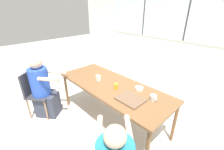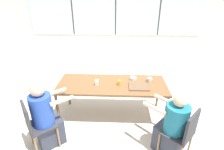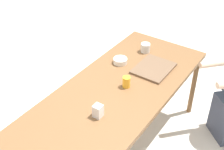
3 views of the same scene
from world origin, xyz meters
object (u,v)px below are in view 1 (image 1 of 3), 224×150
(coffee_mug, at_px, (153,98))
(juice_glass, at_px, (116,86))
(bowl_white_shallow, at_px, (139,89))
(chair_for_woman_green_shirt, at_px, (35,90))
(person_woman_green_shirt, at_px, (43,90))
(milk_carton_small, at_px, (98,78))

(coffee_mug, height_order, juice_glass, juice_glass)
(coffee_mug, relative_size, juice_glass, 1.01)
(bowl_white_shallow, bearing_deg, coffee_mug, -16.40)
(chair_for_woman_green_shirt, xyz_separation_m, coffee_mug, (1.84, 0.98, 0.26))
(person_woman_green_shirt, height_order, coffee_mug, person_woman_green_shirt)
(milk_carton_small, height_order, bowl_white_shallow, milk_carton_small)
(chair_for_woman_green_shirt, distance_m, milk_carton_small, 1.21)
(milk_carton_small, relative_size, bowl_white_shallow, 0.80)
(person_woman_green_shirt, height_order, milk_carton_small, person_woman_green_shirt)
(person_woman_green_shirt, relative_size, coffee_mug, 12.23)
(chair_for_woman_green_shirt, distance_m, coffee_mug, 2.11)
(bowl_white_shallow, bearing_deg, person_woman_green_shirt, -145.42)
(person_woman_green_shirt, xyz_separation_m, bowl_white_shallow, (1.41, 0.97, 0.23))
(coffee_mug, height_order, milk_carton_small, milk_carton_small)
(milk_carton_small, bearing_deg, chair_for_woman_green_shirt, -136.14)
(juice_glass, xyz_separation_m, milk_carton_small, (-0.42, -0.02, 0.00))
(bowl_white_shallow, bearing_deg, milk_carton_small, -159.70)
(chair_for_woman_green_shirt, distance_m, juice_glass, 1.54)
(bowl_white_shallow, bearing_deg, juice_glass, -138.95)
(chair_for_woman_green_shirt, distance_m, person_woman_green_shirt, 0.17)
(person_woman_green_shirt, bearing_deg, juice_glass, 84.79)
(person_woman_green_shirt, xyz_separation_m, juice_glass, (1.14, 0.73, 0.26))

